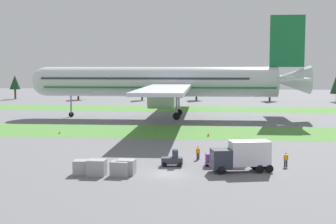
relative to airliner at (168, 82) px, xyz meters
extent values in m
plane|color=slate|center=(6.13, -58.22, -8.53)|extent=(400.00, 400.00, 0.00)
cube|color=#4C8438|center=(6.13, -23.96, -8.53)|extent=(320.00, 17.92, 0.01)
cube|color=#4C8438|center=(6.13, 23.88, -8.53)|extent=(320.00, 17.92, 0.01)
cylinder|color=silver|center=(-1.95, -0.04, -0.02)|extent=(54.96, 8.09, 6.95)
sphere|color=silver|center=(-29.36, -0.61, -0.02)|extent=(6.81, 6.81, 6.81)
cone|color=silver|center=(28.13, 0.59, 0.50)|extent=(9.50, 6.79, 6.60)
cube|color=#19703D|center=(-1.95, -0.04, -1.24)|extent=(53.62, 8.20, 0.36)
cube|color=#283342|center=(-5.29, -0.11, 0.85)|extent=(48.27, 8.02, 0.44)
cube|color=silver|center=(1.85, -21.83, -0.72)|extent=(9.45, 36.94, 0.63)
cylinder|color=#A3A3A8|center=(0.43, -16.34, -3.00)|extent=(5.43, 3.93, 3.82)
cube|color=silver|center=(0.94, 21.88, -0.72)|extent=(9.45, 36.94, 0.63)
cylinder|color=#A3A3A8|center=(-0.25, 16.34, -3.00)|extent=(5.43, 3.93, 3.82)
cube|color=silver|center=(27.64, -8.20, 1.02)|extent=(5.14, 13.47, 0.44)
cube|color=silver|center=(27.28, 9.34, 1.02)|extent=(5.14, 13.47, 0.44)
cube|color=#19703D|center=(27.46, 0.57, 9.36)|extent=(7.84, 0.91, 11.81)
cylinder|color=#A3A3A8|center=(-23.34, -0.49, -4.50)|extent=(0.44, 0.44, 6.87)
cylinder|color=black|center=(-23.34, -0.49, -7.93)|extent=(1.21, 0.44, 1.20)
cylinder|color=#A3A3A8|center=(2.48, -4.12, -4.37)|extent=(0.44, 0.44, 6.62)
cylinder|color=black|center=(2.48, -4.12, -7.68)|extent=(1.71, 0.63, 1.70)
cylinder|color=#A3A3A8|center=(2.31, 4.22, -4.37)|extent=(0.44, 0.44, 6.62)
cylinder|color=black|center=(2.31, 4.22, -7.68)|extent=(1.71, 0.63, 1.70)
cube|color=#2D333D|center=(6.19, -53.94, -7.85)|extent=(2.73, 1.58, 0.77)
cube|color=#283342|center=(6.58, -53.90, -7.01)|extent=(0.82, 1.16, 0.90)
cylinder|color=black|center=(5.35, -54.59, -8.23)|extent=(0.62, 0.27, 0.60)
cylinder|color=black|center=(5.23, -53.50, -8.23)|extent=(0.62, 0.27, 0.60)
cylinder|color=black|center=(7.16, -54.39, -8.23)|extent=(0.62, 0.27, 0.60)
cylinder|color=black|center=(7.04, -53.30, -8.23)|extent=(0.62, 0.27, 0.60)
cube|color=#A3A3A8|center=(11.26, -53.37, -8.13)|extent=(2.35, 1.74, 0.10)
cube|color=#70388E|center=(11.26, -53.37, -7.53)|extent=(2.07, 1.53, 1.10)
cylinder|color=black|center=(10.51, -54.15, -8.33)|extent=(0.41, 0.16, 0.40)
cylinder|color=black|center=(10.35, -52.78, -8.33)|extent=(0.41, 0.16, 0.40)
cylinder|color=black|center=(12.17, -53.97, -8.33)|extent=(0.41, 0.16, 0.40)
cylinder|color=black|center=(12.02, -52.59, -8.33)|extent=(0.41, 0.16, 0.40)
cube|color=#A3A3A8|center=(14.14, -53.05, -8.13)|extent=(2.35, 1.74, 0.10)
cube|color=#70388E|center=(14.14, -53.05, -7.53)|extent=(2.07, 1.53, 1.10)
cylinder|color=black|center=(13.39, -53.83, -8.33)|extent=(0.41, 0.16, 0.40)
cylinder|color=black|center=(13.24, -52.46, -8.33)|extent=(0.41, 0.16, 0.40)
cylinder|color=black|center=(15.05, -53.64, -8.33)|extent=(0.41, 0.16, 0.40)
cylinder|color=black|center=(14.90, -52.27, -8.33)|extent=(0.41, 0.16, 0.40)
cube|color=#2D333D|center=(12.13, -56.72, -6.95)|extent=(2.67, 2.74, 2.20)
cube|color=#283342|center=(11.10, -56.97, -6.51)|extent=(0.55, 2.03, 0.97)
cube|color=silver|center=(15.39, -55.96, -6.35)|extent=(4.91, 3.27, 2.80)
cylinder|color=black|center=(12.14, -57.75, -8.05)|extent=(1.00, 0.51, 0.96)
cylinder|color=black|center=(11.69, -55.80, -8.05)|extent=(1.00, 0.51, 0.96)
cylinder|color=black|center=(16.50, -56.72, -8.05)|extent=(1.00, 0.51, 0.96)
cylinder|color=black|center=(16.04, -54.78, -8.05)|extent=(1.00, 0.51, 0.96)
cylinder|color=black|center=(17.59, -56.47, -8.05)|extent=(1.00, 0.51, 0.96)
cylinder|color=black|center=(17.13, -54.52, -8.05)|extent=(1.00, 0.51, 0.96)
cylinder|color=black|center=(20.08, -52.79, -8.11)|extent=(0.18, 0.18, 0.85)
cylinder|color=black|center=(19.86, -52.79, -8.11)|extent=(0.18, 0.18, 0.85)
cylinder|color=orange|center=(19.97, -52.79, -7.37)|extent=(0.36, 0.36, 0.62)
sphere|color=tan|center=(19.97, -52.79, -6.91)|extent=(0.24, 0.24, 0.24)
cylinder|color=orange|center=(20.20, -52.80, -7.40)|extent=(0.10, 0.10, 0.58)
cylinder|color=orange|center=(19.74, -52.79, -7.40)|extent=(0.10, 0.10, 0.58)
cylinder|color=black|center=(9.29, -49.40, -8.11)|extent=(0.18, 0.18, 0.85)
cylinder|color=black|center=(9.09, -49.49, -8.11)|extent=(0.18, 0.18, 0.85)
cylinder|color=orange|center=(9.19, -49.45, -7.37)|extent=(0.36, 0.36, 0.62)
sphere|color=tan|center=(9.19, -49.45, -6.91)|extent=(0.24, 0.24, 0.24)
cylinder|color=orange|center=(9.40, -49.35, -7.40)|extent=(0.10, 0.10, 0.58)
cylinder|color=orange|center=(8.98, -49.54, -7.40)|extent=(0.10, 0.10, 0.58)
cube|color=#A3A3A8|center=(0.92, -59.44, -7.73)|extent=(2.15, 1.79, 1.60)
cube|color=#A3A3A8|center=(-3.40, -59.28, -7.74)|extent=(2.12, 1.75, 1.59)
cube|color=#A3A3A8|center=(-1.68, -59.68, -7.65)|extent=(2.02, 1.62, 1.76)
cube|color=#A3A3A8|center=(1.48, -58.86, -7.69)|extent=(2.11, 1.74, 1.68)
cone|color=orange|center=(10.14, -28.94, -8.21)|extent=(0.44, 0.44, 0.65)
cone|color=orange|center=(-16.62, -28.68, -8.29)|extent=(0.44, 0.44, 0.48)
cone|color=orange|center=(0.97, -29.23, -8.26)|extent=(0.44, 0.44, 0.55)
cylinder|color=#4C3823|center=(-63.29, 58.07, -6.70)|extent=(0.70, 0.70, 3.67)
cone|color=#1E4223|center=(-63.29, 58.07, -2.27)|extent=(4.06, 4.06, 5.18)
cylinder|color=#4C3823|center=(-38.64, 56.26, -7.15)|extent=(0.70, 0.70, 2.76)
cone|color=#1E4223|center=(-38.64, 56.26, -3.03)|extent=(5.58, 5.58, 5.49)
cylinder|color=#4C3823|center=(-15.37, 57.71, -6.57)|extent=(0.70, 0.70, 3.92)
cone|color=#1E4223|center=(-15.37, 57.71, -1.29)|extent=(4.79, 4.79, 6.64)
cylinder|color=#4C3823|center=(4.25, 58.46, -6.97)|extent=(0.70, 0.70, 3.13)
cone|color=#1E4223|center=(4.25, 58.46, -2.10)|extent=(5.72, 5.72, 6.60)
cylinder|color=#4C3823|center=(29.98, 56.93, -7.11)|extent=(0.70, 0.70, 2.84)
cone|color=#1E4223|center=(29.98, 56.93, -2.25)|extent=(5.69, 5.69, 6.88)
camera|label=1|loc=(11.57, -110.17, 3.58)|focal=50.30mm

